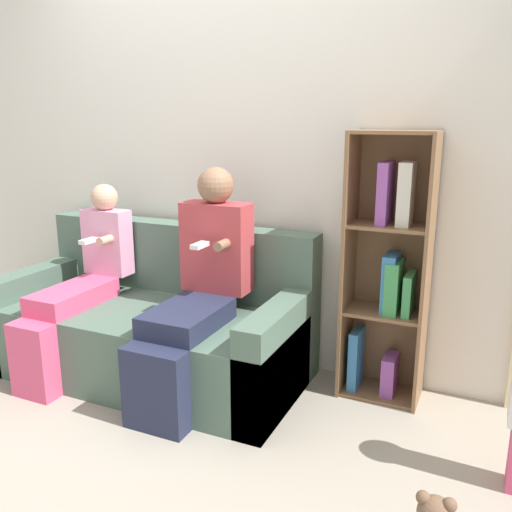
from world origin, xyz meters
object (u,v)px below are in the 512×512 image
(child_seated, at_px, (79,283))
(bookshelf, at_px, (389,271))
(couch, at_px, (154,326))
(adult_seated, at_px, (198,285))

(child_seated, height_order, bookshelf, bookshelf)
(child_seated, relative_size, bookshelf, 0.77)
(bookshelf, bearing_deg, child_seated, -165.29)
(couch, xyz_separation_m, bookshelf, (1.29, 0.30, 0.41))
(bookshelf, bearing_deg, adult_seated, -156.13)
(adult_seated, bearing_deg, couch, 163.96)
(adult_seated, relative_size, bookshelf, 0.86)
(couch, xyz_separation_m, adult_seated, (0.37, -0.11, 0.34))
(child_seated, bearing_deg, bookshelf, 14.71)
(adult_seated, relative_size, child_seated, 1.12)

